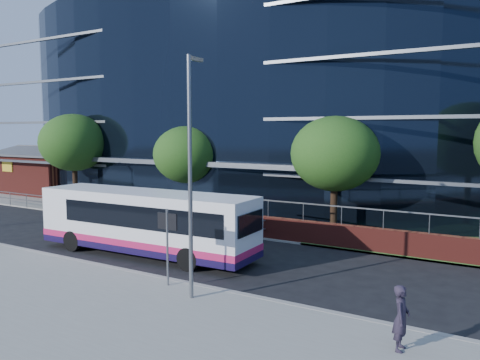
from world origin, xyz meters
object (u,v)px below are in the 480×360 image
Objects in this scene: brick_pavilion at (48,172)px; street_sign at (167,231)px; tree_far_a at (74,143)px; tree_far_b at (187,155)px; pedestrian at (401,318)px; streetlight_east at (191,170)px; city_bus at (147,222)px; tree_far_c at (335,154)px.

street_sign is at bearing -29.65° from brick_pavilion.
tree_far_b is (10.00, 0.50, -0.65)m from tree_far_a.
tree_far_b is at bearing 124.08° from street_sign.
brick_pavilion is at bearing 62.23° from pedestrian.
streetlight_east is 7.09m from city_bus.
brick_pavilion is 32.19m from streetlight_east.
streetlight_east is 7.68m from pedestrian.
pedestrian is at bearing -6.36° from street_sign.
streetlight_east reaches higher than tree_far_c.
brick_pavilion is 0.78× the size of city_bus.
tree_far_a is 0.87× the size of streetlight_east.
tree_far_c reaches higher than city_bus.
brick_pavilion is 3.07× the size of street_sign.
tree_far_a reaches higher than street_sign.
pedestrian is (12.15, -4.08, -0.57)m from city_bus.
pedestrian is (5.85, -11.52, -3.54)m from tree_far_c.
pedestrian is at bearing -24.01° from tree_far_a.
pedestrian is (15.85, -12.02, -3.21)m from tree_far_b.
tree_far_a is at bearing 149.54° from streetlight_east.
brick_pavilion is 1.42× the size of tree_far_b.
street_sign is 4.97m from city_bus.
city_bus is (22.70, -11.94, -0.37)m from brick_pavilion.
city_bus is (-3.80, 3.15, -0.58)m from street_sign.
streetlight_east is at bearing 84.04° from pedestrian.
brick_pavilion is 25.65m from city_bus.
tree_far_a is at bearing 149.50° from city_bus.
tree_far_a is 4.11× the size of pedestrian.
tree_far_b is 9.15m from city_bus.
pedestrian is (25.85, -11.52, -3.86)m from tree_far_a.
tree_far_b reaches higher than city_bus.
tree_far_c is 0.81× the size of streetlight_east.
street_sign is at bearing -41.60° from city_bus.
street_sign is 2.80m from streetlight_east.
street_sign is 13.54m from tree_far_b.
tree_far_b reaches higher than street_sign.
tree_far_b is at bearing 177.14° from tree_far_c.
tree_far_b is 0.55× the size of city_bus.
tree_far_c is 0.59× the size of city_bus.
city_bus is (-5.30, 3.73, -2.87)m from streetlight_east.
streetlight_east is (1.50, -0.59, 2.29)m from street_sign.
brick_pavilion is 1.08× the size of streetlight_east.
brick_pavilion is 1.23× the size of tree_far_a.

